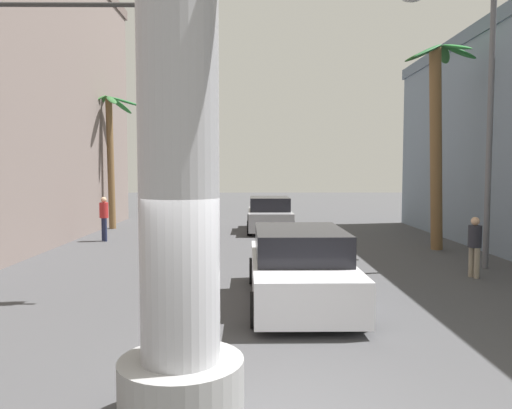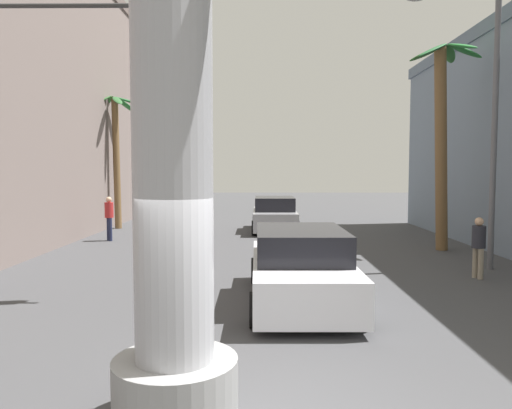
# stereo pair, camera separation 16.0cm
# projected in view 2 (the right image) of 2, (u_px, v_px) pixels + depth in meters

# --- Properties ---
(ground_plane) EXTENTS (91.96, 91.96, 0.00)m
(ground_plane) POSITION_uv_depth(u_px,v_px,m) (257.00, 261.00, 15.32)
(ground_plane) COLOR #424244
(street_lamp) EXTENTS (2.64, 0.28, 7.75)m
(street_lamp) POSITION_uv_depth(u_px,v_px,m) (481.00, 102.00, 13.79)
(street_lamp) COLOR #59595E
(street_lamp) RESTS_ON ground
(traffic_light_mast) EXTENTS (5.53, 0.32, 6.44)m
(traffic_light_mast) POSITION_uv_depth(u_px,v_px,m) (30.00, 91.00, 10.88)
(traffic_light_mast) COLOR #333333
(traffic_light_mast) RESTS_ON ground
(car_lead) EXTENTS (2.13, 4.90, 1.56)m
(car_lead) POSITION_uv_depth(u_px,v_px,m) (300.00, 268.00, 10.52)
(car_lead) COLOR black
(car_lead) RESTS_ON ground
(car_far) EXTENTS (2.04, 4.43, 1.56)m
(car_far) POSITION_uv_depth(u_px,v_px,m) (274.00, 215.00, 22.75)
(car_far) COLOR black
(car_far) RESTS_ON ground
(palm_tree_far_left) EXTENTS (3.05, 3.10, 6.33)m
(palm_tree_far_left) POSITION_uv_depth(u_px,v_px,m) (116.00, 142.00, 23.60)
(palm_tree_far_left) COLOR brown
(palm_tree_far_left) RESTS_ON ground
(palm_tree_mid_right) EXTENTS (2.49, 2.46, 7.09)m
(palm_tree_mid_right) POSITION_uv_depth(u_px,v_px,m) (442.00, 131.00, 17.06)
(palm_tree_mid_right) COLOR brown
(palm_tree_mid_right) RESTS_ON ground
(pedestrian_mid_right) EXTENTS (0.42, 0.42, 1.58)m
(pedestrian_mid_right) POSITION_uv_depth(u_px,v_px,m) (479.00, 243.00, 12.81)
(pedestrian_mid_right) COLOR gray
(pedestrian_mid_right) RESTS_ON ground
(pedestrian_far_left) EXTENTS (0.48, 0.48, 1.74)m
(pedestrian_far_left) POSITION_uv_depth(u_px,v_px,m) (109.00, 215.00, 19.63)
(pedestrian_far_left) COLOR #1E233F
(pedestrian_far_left) RESTS_ON ground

